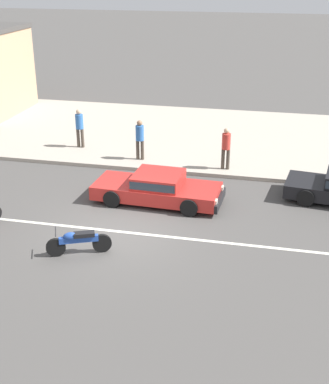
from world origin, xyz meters
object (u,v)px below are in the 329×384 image
(pedestrian_by_shop, at_px, (140,137))
(motorcycle_1, at_px, (78,241))
(sedan_red_4, at_px, (158,188))
(pedestrian_mid_kerb, at_px, (226,145))
(pedestrian_near_clock, at_px, (80,125))

(pedestrian_by_shop, bearing_deg, motorcycle_1, -88.11)
(sedan_red_4, relative_size, pedestrian_mid_kerb, 2.69)
(sedan_red_4, xyz_separation_m, pedestrian_by_shop, (-1.64, 3.71, 0.59))
(motorcycle_1, bearing_deg, pedestrian_near_clock, 110.44)
(pedestrian_mid_kerb, relative_size, pedestrian_by_shop, 1.01)
(sedan_red_4, xyz_separation_m, motorcycle_1, (-1.38, -4.07, -0.11))
(sedan_red_4, distance_m, motorcycle_1, 4.30)
(pedestrian_mid_kerb, xyz_separation_m, pedestrian_by_shop, (-3.61, 0.36, -0.01))
(sedan_red_4, distance_m, pedestrian_mid_kerb, 3.94)
(pedestrian_near_clock, distance_m, pedestrian_mid_kerb, 6.75)
(pedestrian_by_shop, bearing_deg, pedestrian_near_clock, 162.06)
(motorcycle_1, xyz_separation_m, pedestrian_mid_kerb, (3.35, 7.43, 0.71))
(pedestrian_near_clock, height_order, pedestrian_by_shop, pedestrian_near_clock)
(sedan_red_4, bearing_deg, pedestrian_near_clock, 134.75)
(pedestrian_near_clock, relative_size, pedestrian_mid_kerb, 1.02)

